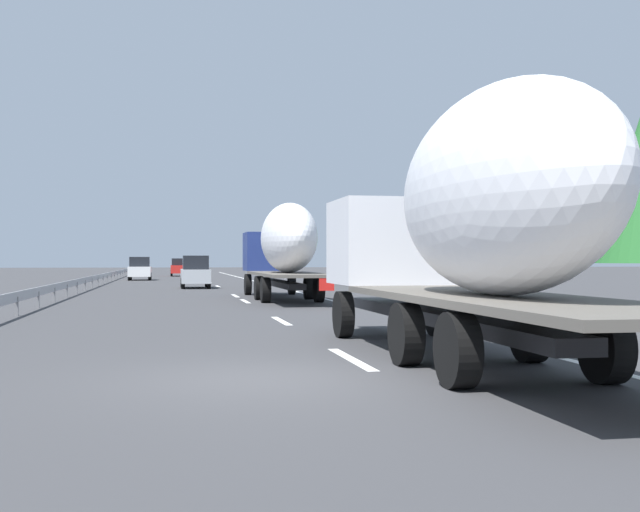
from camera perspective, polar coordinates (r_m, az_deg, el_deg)
The scene contains 17 objects.
ground_plane at distance 51.75m, azimuth -9.23°, elevation -2.20°, with size 260.00×260.00×0.00m, color #38383A.
lane_stripe_0 at distance 14.17m, azimuth 2.23°, elevation -7.34°, with size 3.20×0.20×0.01m, color white.
lane_stripe_1 at distance 22.88m, azimuth -2.79°, elevation -4.64°, with size 3.20×0.20×0.01m, color white.
lane_stripe_2 at distance 33.77m, azimuth -5.37°, elevation -3.23°, with size 3.20×0.20×0.01m, color white.
lane_stripe_3 at distance 38.86m, azimuth -6.07°, elevation -2.84°, with size 3.20×0.20×0.01m, color white.
lane_stripe_4 at distance 52.77m, azimuth -7.30°, elevation -2.16°, with size 3.20×0.20×0.01m, color white.
lane_stripe_5 at distance 63.71m, azimuth -7.89°, elevation -1.83°, with size 3.20×0.20×0.01m, color white.
edge_line_right at distance 57.14m, azimuth -3.84°, elevation -2.01°, with size 110.00×0.20×0.01m, color white.
truck_lead at distance 35.00m, azimuth -2.59°, elevation 0.75°, with size 13.73×2.55×4.14m.
truck_trailing at distance 13.63m, azimuth 10.60°, elevation 2.84°, with size 13.36×2.55×4.42m.
car_white_van at distance 69.78m, azimuth -12.73°, elevation -0.89°, with size 4.03×1.89×1.98m.
car_silver_hatch at distance 49.64m, azimuth -8.89°, elevation -1.14°, with size 4.27×1.75×2.00m.
car_red_compact at distance 86.05m, azimuth -10.00°, elevation -0.79°, with size 4.45×1.87×1.88m.
road_sign at distance 56.19m, azimuth -2.49°, elevation 0.39°, with size 0.10×0.90×3.47m.
tree_1 at distance 60.63m, azimuth 3.31°, elevation 1.15°, with size 2.80×2.80×5.15m.
tree_2 at distance 53.80m, azimuth 3.60°, elevation 1.78°, with size 3.26×3.26×5.98m.
guardrail_median at distance 54.91m, azimuth -15.59°, elevation -1.48°, with size 94.00×0.10×0.76m.
Camera 1 is at (-11.70, 1.35, 1.75)m, focal length 44.84 mm.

